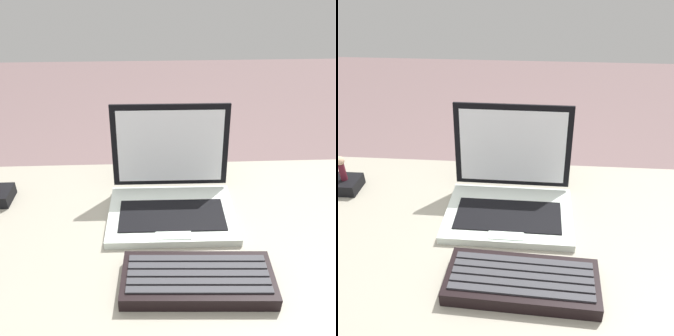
# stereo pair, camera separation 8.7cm
# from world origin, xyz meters

# --- Properties ---
(desk) EXTENTS (1.52, 0.67, 0.71)m
(desk) POSITION_xyz_m (0.00, 0.00, 0.61)
(desk) COLOR gray
(desk) RESTS_ON ground
(laptop_front) EXTENTS (0.31, 0.24, 0.25)m
(laptop_front) POSITION_xyz_m (-0.08, 0.11, 0.76)
(laptop_front) COLOR silver
(laptop_front) RESTS_ON desk
(external_keyboard) EXTENTS (0.31, 0.14, 0.04)m
(external_keyboard) POSITION_xyz_m (-0.04, -0.14, 0.72)
(external_keyboard) COLOR black
(external_keyboard) RESTS_ON desk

